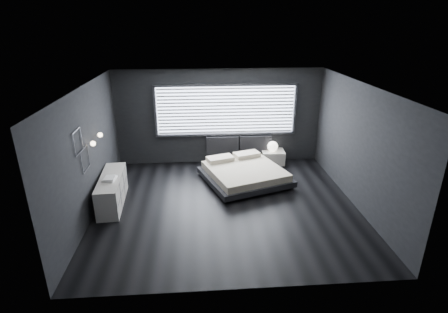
{
  "coord_description": "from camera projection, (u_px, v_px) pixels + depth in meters",
  "views": [
    {
      "loc": [
        -0.61,
        -7.2,
        4.09
      ],
      "look_at": [
        0.0,
        0.85,
        0.9
      ],
      "focal_mm": 28.0,
      "sensor_mm": 36.0,
      "label": 1
    }
  ],
  "objects": [
    {
      "name": "window",
      "position": [
        226.0,
        110.0,
        10.14
      ],
      "size": [
        4.14,
        0.09,
        1.52
      ],
      "color": "white",
      "rests_on": "ground"
    },
    {
      "name": "sconce_near",
      "position": [
        93.0,
        144.0,
        7.48
      ],
      "size": [
        0.18,
        0.11,
        0.11
      ],
      "color": "silver",
      "rests_on": "ground"
    },
    {
      "name": "wall_art_upper",
      "position": [
        78.0,
        142.0,
        6.82
      ],
      "size": [
        0.01,
        0.48,
        0.48
      ],
      "color": "#47474C",
      "rests_on": "ground"
    },
    {
      "name": "room",
      "position": [
        227.0,
        150.0,
        7.71
      ],
      "size": [
        6.04,
        6.0,
        2.8
      ],
      "color": "black",
      "rests_on": "ground"
    },
    {
      "name": "orb_lamp",
      "position": [
        273.0,
        146.0,
        10.41
      ],
      "size": [
        0.31,
        0.31,
        0.31
      ],
      "primitive_type": "sphere",
      "color": "white",
      "rests_on": "nightstand"
    },
    {
      "name": "nightstand",
      "position": [
        273.0,
        157.0,
        10.58
      ],
      "size": [
        0.7,
        0.59,
        0.39
      ],
      "primitive_type": "cube",
      "rotation": [
        0.0,
        0.0,
        -0.05
      ],
      "color": "silver",
      "rests_on": "ground"
    },
    {
      "name": "headboard",
      "position": [
        239.0,
        144.0,
        10.5
      ],
      "size": [
        1.96,
        0.16,
        0.52
      ],
      "color": "black",
      "rests_on": "ground"
    },
    {
      "name": "sconce_far",
      "position": [
        100.0,
        135.0,
        8.03
      ],
      "size": [
        0.18,
        0.11,
        0.11
      ],
      "color": "silver",
      "rests_on": "ground"
    },
    {
      "name": "dresser",
      "position": [
        112.0,
        190.0,
        8.19
      ],
      "size": [
        0.59,
        1.75,
        0.69
      ],
      "color": "silver",
      "rests_on": "ground"
    },
    {
      "name": "bed",
      "position": [
        244.0,
        173.0,
        9.35
      ],
      "size": [
        2.55,
        2.49,
        0.53
      ],
      "color": "black",
      "rests_on": "ground"
    },
    {
      "name": "wall_art_lower",
      "position": [
        85.0,
        159.0,
        7.23
      ],
      "size": [
        0.01,
        0.48,
        0.48
      ],
      "color": "#47474C",
      "rests_on": "ground"
    },
    {
      "name": "book_stack",
      "position": [
        110.0,
        178.0,
        7.9
      ],
      "size": [
        0.3,
        0.37,
        0.07
      ],
      "color": "white",
      "rests_on": "dresser"
    }
  ]
}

